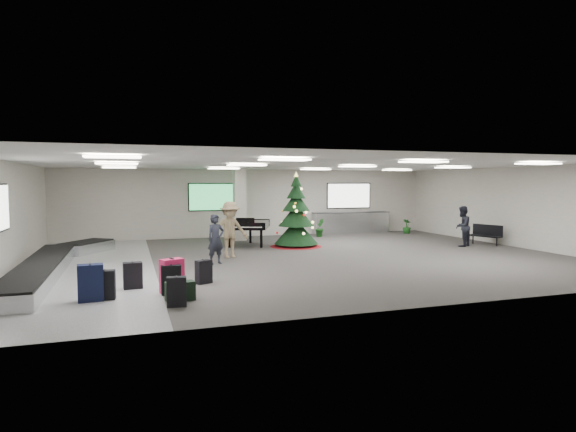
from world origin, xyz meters
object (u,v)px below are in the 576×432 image
object	(u,v)px
christmas_tree	(296,221)
traveler_bench	(462,226)
grand_piano	(248,225)
bench	(487,234)
traveler_b	(230,230)
pink_suitcase	(172,276)
service_counter	(351,223)
potted_plant_right	(407,226)
traveler_a	(216,239)
baggage_carousel	(52,264)
potted_plant_left	(319,228)

from	to	relation	value
christmas_tree	traveler_bench	bearing A→B (deg)	-18.23
christmas_tree	grand_piano	distance (m)	2.00
bench	traveler_b	world-z (taller)	traveler_b
pink_suitcase	service_counter	bearing A→B (deg)	23.96
service_counter	traveler_b	bearing A→B (deg)	-141.53
grand_piano	traveler_b	size ratio (longest dim) A/B	1.30
traveler_bench	potted_plant_right	bearing A→B (deg)	-125.77
pink_suitcase	traveler_b	bearing A→B (deg)	40.25
traveler_a	traveler_bench	bearing A→B (deg)	-14.63
traveler_a	baggage_carousel	bearing A→B (deg)	156.34
service_counter	traveler_a	distance (m)	10.71
pink_suitcase	christmas_tree	world-z (taller)	christmas_tree
service_counter	traveler_bench	size ratio (longest dim) A/B	2.49
christmas_tree	grand_piano	size ratio (longest dim) A/B	1.20
pink_suitcase	traveler_bench	bearing A→B (deg)	-1.87
traveler_bench	christmas_tree	bearing A→B (deg)	-47.15
christmas_tree	bench	size ratio (longest dim) A/B	2.17
christmas_tree	grand_piano	xyz separation A→B (m)	(-1.78, 0.90, -0.18)
traveler_b	potted_plant_left	bearing A→B (deg)	36.36
baggage_carousel	grand_piano	world-z (taller)	grand_piano
pink_suitcase	traveler_bench	distance (m)	12.71
bench	traveler_b	xyz separation A→B (m)	(-10.75, -0.02, 0.49)
bench	service_counter	bearing A→B (deg)	100.37
traveler_b	potted_plant_right	xyz separation A→B (m)	(10.06, 4.93, -0.60)
baggage_carousel	potted_plant_right	bearing A→B (deg)	20.43
grand_piano	traveler_b	bearing A→B (deg)	-92.83
traveler_b	traveler_bench	size ratio (longest dim) A/B	1.18
grand_piano	traveler_bench	xyz separation A→B (m)	(8.13, -3.00, -0.03)
potted_plant_left	baggage_carousel	bearing A→B (deg)	-151.58
grand_piano	potted_plant_right	bearing A→B (deg)	34.51
potted_plant_left	grand_piano	bearing A→B (deg)	-152.77
traveler_a	potted_plant_left	distance (m)	8.55
pink_suitcase	grand_piano	distance (m)	8.53
traveler_bench	baggage_carousel	bearing A→B (deg)	-26.01
baggage_carousel	traveler_b	bearing A→B (deg)	8.76
traveler_b	service_counter	bearing A→B (deg)	31.74
service_counter	baggage_carousel	bearing A→B (deg)	-152.33
baggage_carousel	grand_piano	size ratio (longest dim) A/B	3.87
baggage_carousel	traveler_b	size ratio (longest dim) A/B	5.03
potted_plant_left	pink_suitcase	bearing A→B (deg)	-128.18
pink_suitcase	potted_plant_left	bearing A→B (deg)	28.25
grand_piano	bench	world-z (taller)	grand_piano
grand_piano	bench	distance (m)	9.87
traveler_bench	grand_piano	bearing A→B (deg)	-49.15
traveler_a	potted_plant_left	size ratio (longest dim) A/B	1.85
pink_suitcase	potted_plant_right	xyz separation A→B (m)	(12.40, 9.70, -0.03)
potted_plant_right	pink_suitcase	bearing A→B (deg)	-141.97
traveler_bench	service_counter	bearing A→B (deg)	-100.15
traveler_a	potted_plant_left	world-z (taller)	traveler_a
baggage_carousel	christmas_tree	world-z (taller)	christmas_tree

